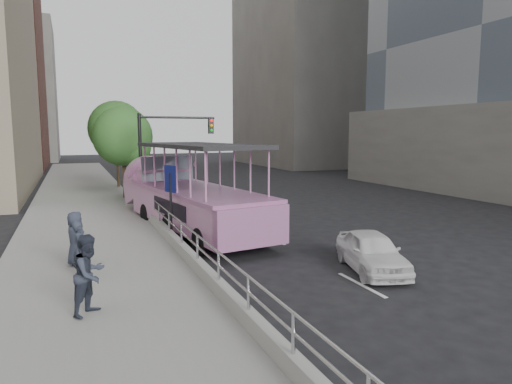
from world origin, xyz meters
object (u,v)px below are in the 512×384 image
(pedestrian_far, at_px, (76,239))
(street_tree_near, at_px, (125,139))
(duck_boat, at_px, (186,198))
(pedestrian_near, at_px, (80,249))
(street_tree_far, at_px, (118,131))
(pedestrian_mid, at_px, (90,274))
(traffic_signal, at_px, (163,146))
(parking_sign, at_px, (171,197))
(car, at_px, (372,251))

(pedestrian_far, height_order, street_tree_near, street_tree_near)
(duck_boat, relative_size, pedestrian_near, 7.54)
(pedestrian_near, relative_size, street_tree_far, 0.24)
(pedestrian_mid, relative_size, street_tree_far, 0.27)
(pedestrian_mid, bearing_deg, street_tree_far, 34.88)
(pedestrian_near, distance_m, street_tree_far, 21.67)
(pedestrian_near, relative_size, pedestrian_mid, 0.87)
(pedestrian_mid, bearing_deg, traffic_signal, 25.31)
(traffic_signal, bearing_deg, parking_sign, -98.87)
(pedestrian_far, bearing_deg, pedestrian_mid, 169.16)
(pedestrian_near, bearing_deg, street_tree_far, -2.27)
(pedestrian_mid, bearing_deg, street_tree_near, 33.21)
(duck_boat, xyz_separation_m, pedestrian_mid, (-4.28, -9.17, -0.21))
(pedestrian_far, distance_m, parking_sign, 4.10)
(pedestrian_far, bearing_deg, parking_sign, -69.41)
(parking_sign, bearing_deg, pedestrian_far, -145.05)
(pedestrian_far, relative_size, parking_sign, 0.53)
(pedestrian_near, distance_m, street_tree_near, 15.72)
(duck_boat, distance_m, traffic_signal, 5.83)
(parking_sign, relative_size, street_tree_near, 0.53)
(pedestrian_mid, height_order, traffic_signal, traffic_signal)
(duck_boat, xyz_separation_m, car, (3.81, -8.08, -0.78))
(pedestrian_mid, bearing_deg, pedestrian_near, 44.86)
(duck_boat, distance_m, pedestrian_far, 6.87)
(pedestrian_mid, height_order, pedestrian_far, pedestrian_mid)
(car, bearing_deg, duck_boat, 130.95)
(pedestrian_near, height_order, pedestrian_far, pedestrian_far)
(duck_boat, height_order, car, duck_boat)
(traffic_signal, height_order, street_tree_far, street_tree_far)
(pedestrian_near, distance_m, pedestrian_far, 1.19)
(pedestrian_far, bearing_deg, street_tree_far, -23.43)
(traffic_signal, bearing_deg, pedestrian_far, -113.44)
(parking_sign, bearing_deg, pedestrian_near, -132.47)
(pedestrian_far, bearing_deg, pedestrian_near, 170.46)
(street_tree_far, bearing_deg, pedestrian_mid, -96.99)
(duck_boat, relative_size, pedestrian_mid, 6.59)
(street_tree_near, bearing_deg, street_tree_far, 88.09)
(duck_boat, height_order, pedestrian_near, duck_boat)
(car, xyz_separation_m, pedestrian_far, (-8.34, 2.93, 0.49))
(pedestrian_near, bearing_deg, street_tree_near, -4.75)
(pedestrian_mid, distance_m, street_tree_far, 24.41)
(pedestrian_mid, bearing_deg, duck_boat, 16.82)
(pedestrian_far, relative_size, street_tree_near, 0.28)
(pedestrian_far, height_order, traffic_signal, traffic_signal)
(car, xyz_separation_m, traffic_signal, (-3.75, 13.52, 2.89))
(street_tree_far, bearing_deg, pedestrian_far, -99.07)
(street_tree_far, bearing_deg, duck_boat, -84.86)
(duck_boat, relative_size, parking_sign, 3.83)
(traffic_signal, xyz_separation_m, street_tree_near, (-1.60, 3.43, 0.32))
(car, relative_size, parking_sign, 1.18)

